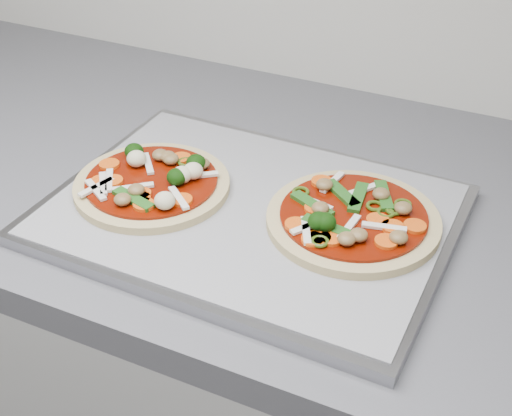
% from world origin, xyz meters
% --- Properties ---
extents(baking_tray, '(0.47, 0.35, 0.01)m').
position_xyz_m(baking_tray, '(-0.61, 1.22, 0.91)').
color(baking_tray, gray).
rests_on(baking_tray, countertop).
extents(parchment, '(0.44, 0.32, 0.00)m').
position_xyz_m(parchment, '(-0.61, 1.22, 0.92)').
color(parchment, gray).
rests_on(parchment, baking_tray).
extents(pizza_left, '(0.24, 0.24, 0.03)m').
position_xyz_m(pizza_left, '(-0.73, 1.20, 0.93)').
color(pizza_left, tan).
rests_on(pizza_left, parchment).
extents(pizza_right, '(0.24, 0.24, 0.03)m').
position_xyz_m(pizza_right, '(-0.49, 1.23, 0.93)').
color(pizza_right, tan).
rests_on(pizza_right, parchment).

